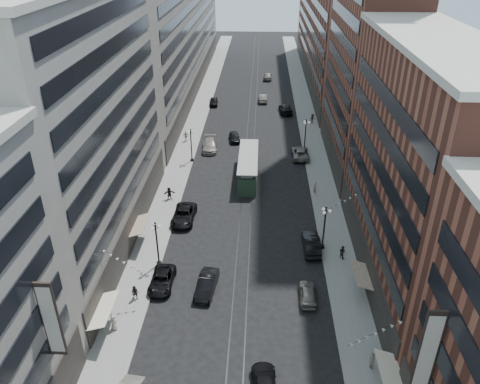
% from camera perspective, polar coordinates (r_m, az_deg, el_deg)
% --- Properties ---
extents(ground, '(220.00, 220.00, 0.00)m').
position_cam_1_polar(ground, '(79.81, 1.20, 5.13)').
color(ground, black).
rests_on(ground, ground).
extents(sidewalk_west, '(4.00, 180.00, 0.15)m').
position_cam_1_polar(sidewalk_west, '(89.90, -5.71, 7.85)').
color(sidewalk_west, gray).
rests_on(sidewalk_west, ground).
extents(sidewalk_east, '(4.00, 180.00, 0.15)m').
position_cam_1_polar(sidewalk_east, '(89.50, 8.50, 7.58)').
color(sidewalk_east, gray).
rests_on(sidewalk_east, ground).
extents(rail_west, '(0.12, 180.00, 0.02)m').
position_cam_1_polar(rail_west, '(89.06, 0.92, 7.75)').
color(rail_west, '#2D2D33').
rests_on(rail_west, ground).
extents(rail_east, '(0.12, 180.00, 0.02)m').
position_cam_1_polar(rail_east, '(89.04, 1.83, 7.73)').
color(rail_east, '#2D2D33').
rests_on(rail_east, ground).
extents(building_west_mid, '(8.00, 36.00, 28.00)m').
position_cam_1_polar(building_west_mid, '(52.87, -18.37, 7.27)').
color(building_west_mid, gray).
rests_on(building_west_mid, ground).
extents(building_west_far, '(8.00, 90.00, 26.00)m').
position_cam_1_polar(building_west_far, '(112.23, -7.40, 18.88)').
color(building_west_far, gray).
rests_on(building_west_far, ground).
extents(building_east_mid, '(8.00, 30.00, 24.00)m').
position_cam_1_polar(building_east_mid, '(48.24, 20.92, 2.11)').
color(building_east_mid, brown).
rests_on(building_east_mid, ground).
extents(building_east_tower, '(8.00, 26.00, 42.00)m').
position_cam_1_polar(building_east_tower, '(71.57, 15.83, 18.91)').
color(building_east_tower, brown).
rests_on(building_east_tower, ground).
extents(building_east_far, '(8.00, 72.00, 24.00)m').
position_cam_1_polar(building_east_far, '(120.69, 10.44, 18.88)').
color(building_east_far, brown).
rests_on(building_east_far, ground).
extents(lamppost_sw_far, '(1.03, 1.14, 5.52)m').
position_cam_1_polar(lamppost_sw_far, '(51.46, -10.09, -6.07)').
color(lamppost_sw_far, black).
rests_on(lamppost_sw_far, sidewalk_west).
extents(lamppost_sw_mid, '(1.03, 1.14, 5.52)m').
position_cam_1_polar(lamppost_sw_mid, '(74.77, -5.98, 5.86)').
color(lamppost_sw_mid, black).
rests_on(lamppost_sw_mid, sidewalk_west).
extents(lamppost_se_far, '(1.03, 1.14, 5.52)m').
position_cam_1_polar(lamppost_se_far, '(54.15, 10.24, -4.14)').
color(lamppost_se_far, black).
rests_on(lamppost_se_far, sidewalk_east).
extents(lamppost_se_mid, '(1.03, 1.14, 5.52)m').
position_cam_1_polar(lamppost_se_mid, '(78.96, 7.97, 7.02)').
color(lamppost_se_mid, black).
rests_on(lamppost_se_mid, sidewalk_east).
extents(streetcar, '(2.82, 12.75, 3.53)m').
position_cam_1_polar(streetcar, '(70.00, 1.00, 3.02)').
color(streetcar, '#263C2B').
rests_on(streetcar, ground).
extents(car_2, '(2.36, 5.07, 1.40)m').
position_cam_1_polar(car_2, '(50.09, -9.50, -10.57)').
color(car_2, black).
rests_on(car_2, ground).
extents(car_4, '(1.72, 4.18, 1.42)m').
position_cam_1_polar(car_4, '(48.35, 8.28, -12.13)').
color(car_4, '#615F57').
rests_on(car_4, ground).
extents(car_5, '(2.27, 5.12, 1.63)m').
position_cam_1_polar(car_5, '(48.86, -4.09, -11.17)').
color(car_5, black).
rests_on(car_5, ground).
extents(car_6, '(2.28, 5.03, 1.43)m').
position_cam_1_polar(car_6, '(40.43, 2.98, -22.38)').
color(car_6, black).
rests_on(car_6, ground).
extents(pedestrian_1, '(0.85, 0.58, 1.60)m').
position_cam_1_polar(pedestrian_1, '(46.11, -15.15, -15.08)').
color(pedestrian_1, '#C2B2A0').
rests_on(pedestrian_1, sidewalk_west).
extents(pedestrian_2, '(0.84, 0.56, 1.61)m').
position_cam_1_polar(pedestrian_2, '(48.69, -12.68, -11.91)').
color(pedestrian_2, black).
rests_on(pedestrian_2, sidewalk_west).
extents(pedestrian_4, '(0.56, 1.10, 1.82)m').
position_cam_1_polar(pedestrian_4, '(42.96, 15.79, -19.07)').
color(pedestrian_4, beige).
rests_on(pedestrian_4, sidewalk_east).
extents(car_7, '(2.85, 5.93, 1.63)m').
position_cam_1_polar(car_7, '(60.10, -6.87, -2.81)').
color(car_7, black).
rests_on(car_7, ground).
extents(car_8, '(2.79, 6.04, 1.71)m').
position_cam_1_polar(car_8, '(79.85, -3.70, 5.75)').
color(car_8, gray).
rests_on(car_8, ground).
extents(car_9, '(1.98, 4.43, 1.48)m').
position_cam_1_polar(car_9, '(101.99, -3.24, 10.93)').
color(car_9, black).
rests_on(car_9, ground).
extents(car_10, '(1.97, 5.31, 1.73)m').
position_cam_1_polar(car_10, '(54.99, 8.69, -6.23)').
color(car_10, black).
rests_on(car_10, ground).
extents(car_11, '(2.75, 5.82, 1.61)m').
position_cam_1_polar(car_11, '(77.42, 7.36, 4.75)').
color(car_11, slate).
rests_on(car_11, ground).
extents(car_12, '(2.87, 6.13, 1.73)m').
position_cam_1_polar(car_12, '(97.67, 5.57, 10.09)').
color(car_12, black).
rests_on(car_12, ground).
extents(car_13, '(2.31, 4.50, 1.46)m').
position_cam_1_polar(car_13, '(83.22, -0.70, 6.71)').
color(car_13, black).
rests_on(car_13, ground).
extents(car_14, '(1.71, 4.87, 1.60)m').
position_cam_1_polar(car_14, '(104.23, 2.84, 11.38)').
color(car_14, slate).
rests_on(car_14, ground).
extents(pedestrian_5, '(1.68, 0.95, 1.74)m').
position_cam_1_polar(pedestrian_5, '(64.91, -8.62, -0.15)').
color(pedestrian_5, black).
rests_on(pedestrian_5, sidewalk_west).
extents(pedestrian_6, '(1.20, 0.78, 1.88)m').
position_cam_1_polar(pedestrian_6, '(83.26, -6.60, 6.79)').
color(pedestrian_6, beige).
rests_on(pedestrian_6, sidewalk_west).
extents(pedestrian_7, '(0.82, 0.84, 1.56)m').
position_cam_1_polar(pedestrian_7, '(54.17, 12.35, -7.14)').
color(pedestrian_7, black).
rests_on(pedestrian_7, sidewalk_east).
extents(pedestrian_8, '(0.81, 0.79, 1.88)m').
position_cam_1_polar(pedestrian_8, '(66.41, 9.09, 0.59)').
color(pedestrian_8, '#B8AA98').
rests_on(pedestrian_8, sidewalk_east).
extents(pedestrian_9, '(1.29, 0.87, 1.84)m').
position_cam_1_polar(pedestrian_9, '(92.09, 8.83, 8.84)').
color(pedestrian_9, black).
rests_on(pedestrian_9, sidewalk_east).
extents(car_extra_0, '(2.26, 5.12, 1.71)m').
position_cam_1_polar(car_extra_0, '(121.34, 3.41, 13.93)').
color(car_extra_0, gray).
rests_on(car_extra_0, ground).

